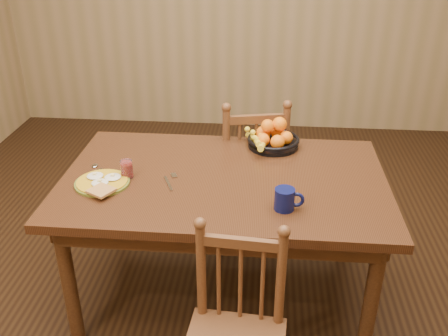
# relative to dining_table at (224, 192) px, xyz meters

# --- Properties ---
(room) EXTENTS (4.52, 5.02, 2.72)m
(room) POSITION_rel_dining_table_xyz_m (0.00, 0.00, 0.68)
(room) COLOR black
(room) RESTS_ON ground
(dining_table) EXTENTS (1.60, 1.00, 0.75)m
(dining_table) POSITION_rel_dining_table_xyz_m (0.00, 0.00, 0.00)
(dining_table) COLOR black
(dining_table) RESTS_ON ground
(chair_far) EXTENTS (0.51, 0.49, 0.94)m
(chair_far) POSITION_rel_dining_table_xyz_m (0.11, 0.63, -0.21)
(chair_far) COLOR #4A2916
(chair_far) RESTS_ON ground
(breakfast_plate) EXTENTS (0.26, 0.31, 0.04)m
(breakfast_plate) POSITION_rel_dining_table_xyz_m (-0.58, -0.13, 0.10)
(breakfast_plate) COLOR #59601E
(breakfast_plate) RESTS_ON dining_table
(fork) EXTENTS (0.07, 0.18, 0.00)m
(fork) POSITION_rel_dining_table_xyz_m (-0.26, -0.07, 0.09)
(fork) COLOR silver
(fork) RESTS_ON dining_table
(spoon) EXTENTS (0.08, 0.15, 0.01)m
(spoon) POSITION_rel_dining_table_xyz_m (-0.67, 0.03, 0.09)
(spoon) COLOR silver
(spoon) RESTS_ON dining_table
(coffee_mug) EXTENTS (0.13, 0.09, 0.10)m
(coffee_mug) POSITION_rel_dining_table_xyz_m (0.30, -0.27, 0.14)
(coffee_mug) COLOR #0A0E39
(coffee_mug) RESTS_ON dining_table
(juice_glass) EXTENTS (0.06, 0.06, 0.09)m
(juice_glass) POSITION_rel_dining_table_xyz_m (-0.48, -0.04, 0.13)
(juice_glass) COLOR silver
(juice_glass) RESTS_ON dining_table
(fruit_bowl) EXTENTS (0.32, 0.32, 0.17)m
(fruit_bowl) POSITION_rel_dining_table_xyz_m (0.23, 0.38, 0.14)
(fruit_bowl) COLOR black
(fruit_bowl) RESTS_ON dining_table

